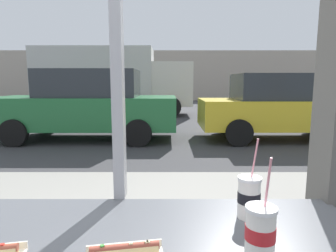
{
  "coord_description": "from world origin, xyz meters",
  "views": [
    {
      "loc": [
        0.22,
        -1.22,
        1.47
      ],
      "look_at": [
        0.23,
        2.79,
        0.87
      ],
      "focal_mm": 30.85,
      "sensor_mm": 36.0,
      "label": 1
    }
  ],
  "objects": [
    {
      "name": "ground_plane",
      "position": [
        0.0,
        8.0,
        0.0
      ],
      "size": [
        60.0,
        60.0,
        0.0
      ],
      "primitive_type": "plane",
      "color": "#38383A"
    },
    {
      "name": "soda_cup_left",
      "position": [
        0.5,
        -0.41,
        1.03
      ],
      "size": [
        0.09,
        0.09,
        0.32
      ],
      "color": "silver",
      "rests_on": "window_counter"
    },
    {
      "name": "box_truck",
      "position": [
        -2.32,
        12.0,
        1.63
      ],
      "size": [
        6.88,
        2.44,
        2.98
      ],
      "color": "beige",
      "rests_on": "ground"
    },
    {
      "name": "soda_cup_right",
      "position": [
        0.54,
        -0.14,
        1.03
      ],
      "size": [
        0.09,
        0.09,
        0.32
      ],
      "color": "white",
      "rests_on": "window_counter"
    },
    {
      "name": "parked_car_yellow",
      "position": [
        3.14,
        6.24,
        0.86
      ],
      "size": [
        4.18,
        1.92,
        1.7
      ],
      "color": "gold",
      "rests_on": "ground"
    },
    {
      "name": "building_facade_far",
      "position": [
        0.0,
        23.61,
        2.05
      ],
      "size": [
        28.0,
        1.2,
        4.09
      ],
      "primitive_type": "cube",
      "color": "#A89E8E",
      "rests_on": "ground"
    },
    {
      "name": "parked_car_green",
      "position": [
        -1.87,
        6.24,
        0.91
      ],
      "size": [
        4.64,
        1.97,
        1.8
      ],
      "color": "#236B38",
      "rests_on": "ground"
    },
    {
      "name": "sidewalk_strip",
      "position": [
        0.0,
        1.6,
        0.06
      ],
      "size": [
        16.0,
        2.8,
        0.13
      ],
      "primitive_type": "cube",
      "color": "gray",
      "rests_on": "ground"
    }
  ]
}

